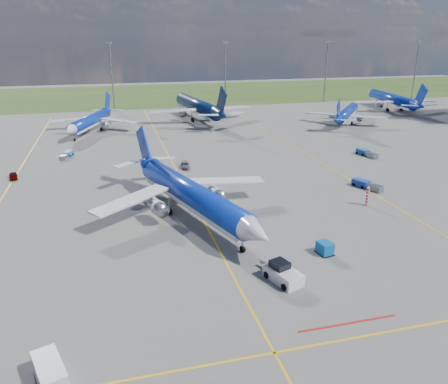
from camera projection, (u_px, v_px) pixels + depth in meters
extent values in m
plane|color=#555553|center=(218.00, 247.00, 54.88)|extent=(400.00, 400.00, 0.00)
cube|color=#2D4719|center=(136.00, 95.00, 191.30)|extent=(400.00, 80.00, 0.01)
cube|color=yellow|center=(180.00, 176.00, 82.17)|extent=(0.25, 160.00, 0.02)
cube|color=yellow|center=(274.00, 353.00, 36.69)|extent=(60.00, 0.25, 0.02)
cube|color=yellow|center=(17.00, 173.00, 84.15)|extent=(0.25, 120.00, 0.02)
cube|color=yellow|center=(304.00, 153.00, 98.38)|extent=(0.25, 120.00, 0.02)
cube|color=#A5140F|center=(348.00, 323.00, 40.41)|extent=(10.00, 0.25, 0.02)
cylinder|color=slate|center=(112.00, 78.00, 148.80)|extent=(0.50, 0.50, 22.00)
cube|color=slate|center=(109.00, 43.00, 144.94)|extent=(2.20, 0.50, 0.80)
cylinder|color=slate|center=(225.00, 76.00, 158.29)|extent=(0.50, 0.50, 22.00)
cube|color=slate|center=(225.00, 43.00, 154.43)|extent=(2.20, 0.50, 0.80)
cylinder|color=slate|center=(326.00, 73.00, 167.77)|extent=(0.50, 0.50, 22.00)
cube|color=slate|center=(328.00, 42.00, 163.91)|extent=(2.20, 0.50, 0.80)
cylinder|color=slate|center=(415.00, 71.00, 177.26)|extent=(0.50, 0.50, 22.00)
cube|color=slate|center=(420.00, 42.00, 173.40)|extent=(2.20, 0.50, 0.80)
cylinder|color=red|center=(367.00, 196.00, 67.81)|extent=(0.50, 0.50, 3.00)
cube|color=silver|center=(283.00, 275.00, 47.16)|extent=(3.60, 4.90, 1.36)
cube|color=black|center=(280.00, 265.00, 47.33)|extent=(2.19, 2.32, 0.94)
cube|color=slate|center=(267.00, 266.00, 49.33)|extent=(1.06, 2.46, 0.21)
cube|color=#0B58A4|center=(325.00, 248.00, 53.04)|extent=(1.79, 2.10, 1.51)
cube|color=silver|center=(50.00, 373.00, 33.21)|extent=(3.14, 4.65, 1.88)
imported|color=#999999|center=(13.00, 176.00, 80.54)|extent=(2.01, 3.58, 1.15)
imported|color=#999999|center=(170.00, 177.00, 79.48)|extent=(5.11, 4.30, 1.30)
imported|color=#999999|center=(185.00, 165.00, 87.18)|extent=(1.92, 4.02, 1.13)
cube|color=#1A3FA1|center=(361.00, 183.00, 76.45)|extent=(2.62, 3.35, 1.26)
cube|color=slate|center=(376.00, 188.00, 74.27)|extent=(2.14, 2.63, 1.03)
cube|color=#1C68A9|center=(68.00, 154.00, 95.57)|extent=(2.10, 2.93, 1.12)
cube|color=slate|center=(64.00, 157.00, 93.12)|extent=(1.74, 2.29, 0.91)
cube|color=#1A519C|center=(363.00, 152.00, 96.62)|extent=(2.10, 3.15, 1.23)
cube|color=slate|center=(372.00, 156.00, 94.22)|extent=(1.75, 2.45, 1.00)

